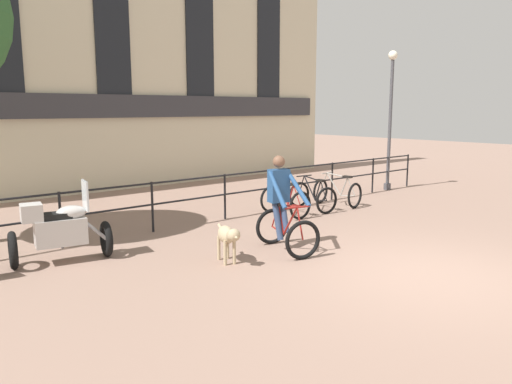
{
  "coord_description": "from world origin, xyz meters",
  "views": [
    {
      "loc": [
        -6.84,
        -3.83,
        2.54
      ],
      "look_at": [
        -1.07,
        2.86,
        1.05
      ],
      "focal_mm": 35.0,
      "sensor_mm": 36.0,
      "label": 1
    }
  ],
  "objects_px": {
    "street_lamp": "(390,113)",
    "parked_motorcycle": "(60,230)",
    "parked_bicycle_mid_right": "(337,192)",
    "dog": "(228,236)",
    "parked_bicycle_near_lamp": "(285,201)",
    "cyclist_with_bike": "(283,208)",
    "parked_bicycle_mid_left": "(313,196)"
  },
  "relations": [
    {
      "from": "cyclist_with_bike",
      "to": "parked_motorcycle",
      "type": "distance_m",
      "value": 3.81
    },
    {
      "from": "parked_bicycle_mid_right",
      "to": "street_lamp",
      "type": "bearing_deg",
      "value": -176.35
    },
    {
      "from": "street_lamp",
      "to": "parked_motorcycle",
      "type": "bearing_deg",
      "value": -175.18
    },
    {
      "from": "parked_bicycle_near_lamp",
      "to": "parked_bicycle_mid_right",
      "type": "relative_size",
      "value": 0.95
    },
    {
      "from": "dog",
      "to": "parked_motorcycle",
      "type": "distance_m",
      "value": 2.77
    },
    {
      "from": "cyclist_with_bike",
      "to": "parked_bicycle_mid_left",
      "type": "height_order",
      "value": "cyclist_with_bike"
    },
    {
      "from": "parked_bicycle_mid_left",
      "to": "parked_bicycle_mid_right",
      "type": "bearing_deg",
      "value": -173.47
    },
    {
      "from": "dog",
      "to": "parked_bicycle_mid_right",
      "type": "bearing_deg",
      "value": 39.48
    },
    {
      "from": "parked_motorcycle",
      "to": "parked_bicycle_near_lamp",
      "type": "bearing_deg",
      "value": -76.31
    },
    {
      "from": "parked_motorcycle",
      "to": "parked_bicycle_mid_left",
      "type": "bearing_deg",
      "value": -76.65
    },
    {
      "from": "dog",
      "to": "parked_bicycle_near_lamp",
      "type": "distance_m",
      "value": 3.88
    },
    {
      "from": "dog",
      "to": "parked_bicycle_mid_left",
      "type": "bearing_deg",
      "value": 43.74
    },
    {
      "from": "dog",
      "to": "parked_motorcycle",
      "type": "relative_size",
      "value": 0.54
    },
    {
      "from": "cyclist_with_bike",
      "to": "parked_bicycle_mid_left",
      "type": "xyz_separation_m",
      "value": [
        2.99,
        2.04,
        -0.41
      ]
    },
    {
      "from": "parked_motorcycle",
      "to": "dog",
      "type": "bearing_deg",
      "value": -120.05
    },
    {
      "from": "parked_bicycle_mid_left",
      "to": "dog",
      "type": "bearing_deg",
      "value": 32.26
    },
    {
      "from": "parked_bicycle_mid_right",
      "to": "street_lamp",
      "type": "relative_size",
      "value": 0.28
    },
    {
      "from": "dog",
      "to": "parked_motorcycle",
      "type": "xyz_separation_m",
      "value": [
        -2.08,
        1.84,
        0.1
      ]
    },
    {
      "from": "cyclist_with_bike",
      "to": "parked_bicycle_near_lamp",
      "type": "relative_size",
      "value": 1.5
    },
    {
      "from": "cyclist_with_bike",
      "to": "parked_motorcycle",
      "type": "bearing_deg",
      "value": 165.71
    },
    {
      "from": "cyclist_with_bike",
      "to": "parked_bicycle_near_lamp",
      "type": "height_order",
      "value": "cyclist_with_bike"
    },
    {
      "from": "cyclist_with_bike",
      "to": "street_lamp",
      "type": "height_order",
      "value": "street_lamp"
    },
    {
      "from": "cyclist_with_bike",
      "to": "parked_motorcycle",
      "type": "xyz_separation_m",
      "value": [
        -3.34,
        1.83,
        -0.2
      ]
    },
    {
      "from": "dog",
      "to": "street_lamp",
      "type": "bearing_deg",
      "value": 35.91
    },
    {
      "from": "parked_bicycle_near_lamp",
      "to": "parked_bicycle_mid_left",
      "type": "height_order",
      "value": "same"
    },
    {
      "from": "parked_motorcycle",
      "to": "parked_bicycle_near_lamp",
      "type": "relative_size",
      "value": 1.47
    },
    {
      "from": "street_lamp",
      "to": "parked_bicycle_mid_left",
      "type": "bearing_deg",
      "value": -170.82
    },
    {
      "from": "parked_bicycle_mid_right",
      "to": "street_lamp",
      "type": "xyz_separation_m",
      "value": [
        3.22,
        0.67,
        2.03
      ]
    },
    {
      "from": "parked_bicycle_mid_left",
      "to": "street_lamp",
      "type": "distance_m",
      "value": 4.69
    },
    {
      "from": "parked_motorcycle",
      "to": "parked_bicycle_mid_right",
      "type": "bearing_deg",
      "value": -76.9
    },
    {
      "from": "cyclist_with_bike",
      "to": "parked_bicycle_mid_right",
      "type": "distance_m",
      "value": 4.46
    },
    {
      "from": "parked_bicycle_mid_left",
      "to": "street_lamp",
      "type": "height_order",
      "value": "street_lamp"
    }
  ]
}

